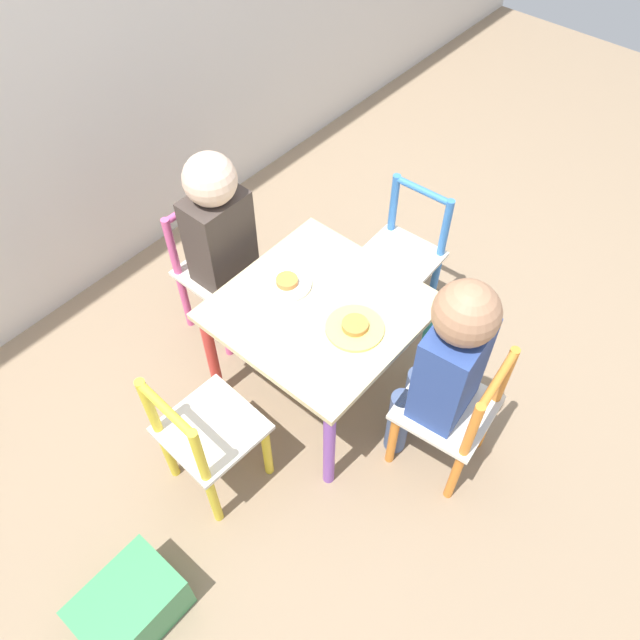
% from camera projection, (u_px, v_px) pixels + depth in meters
% --- Properties ---
extents(ground_plane, '(6.00, 6.00, 0.00)m').
position_uv_depth(ground_plane, '(320.00, 385.00, 2.20)').
color(ground_plane, '#8C755B').
extents(kids_table, '(0.56, 0.56, 0.43)m').
position_uv_depth(kids_table, '(320.00, 320.00, 1.92)').
color(kids_table, beige).
rests_on(kids_table, ground_plane).
extents(chair_orange, '(0.29, 0.29, 0.52)m').
position_uv_depth(chair_orange, '(453.00, 414.00, 1.83)').
color(chair_orange, silver).
rests_on(chair_orange, ground_plane).
extents(chair_pink, '(0.26, 0.26, 0.52)m').
position_uv_depth(chair_pink, '(218.00, 271.00, 2.20)').
color(chair_pink, silver).
rests_on(chair_pink, ground_plane).
extents(chair_blue, '(0.27, 0.27, 0.52)m').
position_uv_depth(chair_blue, '(402.00, 258.00, 2.24)').
color(chair_blue, silver).
rests_on(chair_blue, ground_plane).
extents(chair_yellow, '(0.27, 0.27, 0.52)m').
position_uv_depth(chair_yellow, '(206.00, 437.00, 1.79)').
color(chair_yellow, silver).
rests_on(chair_yellow, ground_plane).
extents(child_front, '(0.21, 0.23, 0.78)m').
position_uv_depth(child_front, '(446.00, 363.00, 1.69)').
color(child_front, '#4C608E').
rests_on(child_front, ground_plane).
extents(child_back, '(0.20, 0.22, 0.77)m').
position_uv_depth(child_back, '(222.00, 236.00, 2.01)').
color(child_back, '#38383D').
rests_on(child_back, ground_plane).
extents(plate_front, '(0.17, 0.17, 0.03)m').
position_uv_depth(plate_front, '(355.00, 327.00, 1.81)').
color(plate_front, '#EADB66').
rests_on(plate_front, kids_table).
extents(plate_back, '(0.15, 0.15, 0.03)m').
position_uv_depth(plate_back, '(287.00, 283.00, 1.92)').
color(plate_back, white).
rests_on(plate_back, kids_table).
extents(storage_bin, '(0.27, 0.20, 0.16)m').
position_uv_depth(storage_bin, '(130.00, 606.00, 1.66)').
color(storage_bin, '#3D8E56').
rests_on(storage_bin, ground_plane).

